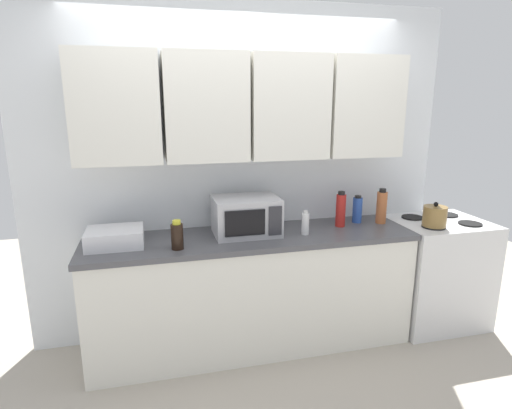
{
  "coord_description": "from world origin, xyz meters",
  "views": [
    {
      "loc": [
        -0.69,
        -3.2,
        1.88
      ],
      "look_at": [
        0.04,
        -0.25,
        1.12
      ],
      "focal_mm": 29.47,
      "sensor_mm": 36.0,
      "label": 1
    }
  ],
  "objects_px": {
    "dish_rack": "(115,237)",
    "bottle_spice_jar": "(381,207)",
    "bottle_white_jar": "(305,223)",
    "kettle": "(435,216)",
    "stove_range": "(435,271)",
    "bottle_soy_dark": "(177,236)",
    "microwave": "(246,216)",
    "bottle_red_sauce": "(341,210)",
    "bottle_blue_cleaner": "(357,210)"
  },
  "relations": [
    {
      "from": "microwave",
      "to": "bottle_white_jar",
      "type": "xyz_separation_m",
      "value": [
        0.43,
        -0.12,
        -0.05
      ]
    },
    {
      "from": "dish_rack",
      "to": "bottle_white_jar",
      "type": "height_order",
      "value": "bottle_white_jar"
    },
    {
      "from": "stove_range",
      "to": "bottle_blue_cleaner",
      "type": "bearing_deg",
      "value": 168.3
    },
    {
      "from": "bottle_red_sauce",
      "to": "bottle_spice_jar",
      "type": "distance_m",
      "value": 0.36
    },
    {
      "from": "bottle_spice_jar",
      "to": "dish_rack",
      "type": "bearing_deg",
      "value": -178.46
    },
    {
      "from": "dish_rack",
      "to": "bottle_white_jar",
      "type": "relative_size",
      "value": 2.08
    },
    {
      "from": "bottle_blue_cleaner",
      "to": "bottle_spice_jar",
      "type": "relative_size",
      "value": 0.78
    },
    {
      "from": "microwave",
      "to": "bottle_red_sauce",
      "type": "xyz_separation_m",
      "value": [
        0.77,
        0.01,
        -0.0
      ]
    },
    {
      "from": "stove_range",
      "to": "bottle_red_sauce",
      "type": "bearing_deg",
      "value": 175.32
    },
    {
      "from": "bottle_red_sauce",
      "to": "bottle_spice_jar",
      "type": "height_order",
      "value": "bottle_spice_jar"
    },
    {
      "from": "bottle_blue_cleaner",
      "to": "bottle_soy_dark",
      "type": "bearing_deg",
      "value": -168.76
    },
    {
      "from": "bottle_white_jar",
      "to": "microwave",
      "type": "bearing_deg",
      "value": 164.15
    },
    {
      "from": "bottle_soy_dark",
      "to": "kettle",
      "type": "bearing_deg",
      "value": 0.29
    },
    {
      "from": "bottle_white_jar",
      "to": "bottle_red_sauce",
      "type": "bearing_deg",
      "value": 20.87
    },
    {
      "from": "dish_rack",
      "to": "bottle_spice_jar",
      "type": "bearing_deg",
      "value": 1.54
    },
    {
      "from": "bottle_blue_cleaner",
      "to": "dish_rack",
      "type": "bearing_deg",
      "value": -176.27
    },
    {
      "from": "bottle_soy_dark",
      "to": "dish_rack",
      "type": "bearing_deg",
      "value": 157.58
    },
    {
      "from": "kettle",
      "to": "bottle_red_sauce",
      "type": "bearing_deg",
      "value": 163.27
    },
    {
      "from": "bottle_soy_dark",
      "to": "bottle_white_jar",
      "type": "bearing_deg",
      "value": 5.43
    },
    {
      "from": "microwave",
      "to": "bottle_spice_jar",
      "type": "relative_size",
      "value": 1.67
    },
    {
      "from": "bottle_blue_cleaner",
      "to": "bottle_white_jar",
      "type": "bearing_deg",
      "value": -158.94
    },
    {
      "from": "stove_range",
      "to": "dish_rack",
      "type": "xyz_separation_m",
      "value": [
        -2.58,
        0.02,
        0.51
      ]
    },
    {
      "from": "dish_rack",
      "to": "bottle_blue_cleaner",
      "type": "distance_m",
      "value": 1.89
    },
    {
      "from": "kettle",
      "to": "dish_rack",
      "type": "distance_m",
      "value": 2.41
    },
    {
      "from": "bottle_red_sauce",
      "to": "bottle_spice_jar",
      "type": "bearing_deg",
      "value": 0.64
    },
    {
      "from": "stove_range",
      "to": "bottle_soy_dark",
      "type": "xyz_separation_m",
      "value": [
        -2.17,
        -0.15,
        0.54
      ]
    },
    {
      "from": "dish_rack",
      "to": "bottle_soy_dark",
      "type": "distance_m",
      "value": 0.45
    },
    {
      "from": "microwave",
      "to": "dish_rack",
      "type": "relative_size",
      "value": 1.26
    },
    {
      "from": "stove_range",
      "to": "dish_rack",
      "type": "distance_m",
      "value": 2.63
    },
    {
      "from": "bottle_soy_dark",
      "to": "bottle_white_jar",
      "type": "xyz_separation_m",
      "value": [
        0.95,
        0.09,
        -0.01
      ]
    },
    {
      "from": "bottle_soy_dark",
      "to": "bottle_red_sauce",
      "type": "bearing_deg",
      "value": 9.73
    },
    {
      "from": "bottle_soy_dark",
      "to": "bottle_white_jar",
      "type": "relative_size",
      "value": 1.1
    },
    {
      "from": "kettle",
      "to": "bottle_blue_cleaner",
      "type": "xyz_separation_m",
      "value": [
        -0.52,
        0.28,
        0.02
      ]
    },
    {
      "from": "microwave",
      "to": "bottle_soy_dark",
      "type": "bearing_deg",
      "value": -158.0
    },
    {
      "from": "dish_rack",
      "to": "kettle",
      "type": "bearing_deg",
      "value": -3.8
    },
    {
      "from": "kettle",
      "to": "bottle_red_sauce",
      "type": "relative_size",
      "value": 0.69
    },
    {
      "from": "bottle_soy_dark",
      "to": "bottle_spice_jar",
      "type": "relative_size",
      "value": 0.7
    },
    {
      "from": "kettle",
      "to": "dish_rack",
      "type": "bearing_deg",
      "value": 176.2
    },
    {
      "from": "bottle_blue_cleaner",
      "to": "bottle_red_sauce",
      "type": "bearing_deg",
      "value": -158.6
    },
    {
      "from": "bottle_blue_cleaner",
      "to": "bottle_white_jar",
      "type": "height_order",
      "value": "bottle_blue_cleaner"
    },
    {
      "from": "bottle_spice_jar",
      "to": "bottle_white_jar",
      "type": "bearing_deg",
      "value": -169.14
    },
    {
      "from": "kettle",
      "to": "microwave",
      "type": "xyz_separation_m",
      "value": [
        -1.47,
        0.2,
        0.05
      ]
    },
    {
      "from": "stove_range",
      "to": "microwave",
      "type": "xyz_separation_m",
      "value": [
        -1.64,
        0.06,
        0.59
      ]
    },
    {
      "from": "microwave",
      "to": "dish_rack",
      "type": "bearing_deg",
      "value": -177.49
    },
    {
      "from": "microwave",
      "to": "bottle_spice_jar",
      "type": "height_order",
      "value": "bottle_spice_jar"
    },
    {
      "from": "bottle_white_jar",
      "to": "bottle_spice_jar",
      "type": "height_order",
      "value": "bottle_spice_jar"
    },
    {
      "from": "kettle",
      "to": "bottle_white_jar",
      "type": "distance_m",
      "value": 1.05
    },
    {
      "from": "stove_range",
      "to": "kettle",
      "type": "bearing_deg",
      "value": -140.53
    },
    {
      "from": "stove_range",
      "to": "bottle_soy_dark",
      "type": "bearing_deg",
      "value": -176.04
    },
    {
      "from": "microwave",
      "to": "bottle_soy_dark",
      "type": "height_order",
      "value": "microwave"
    }
  ]
}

